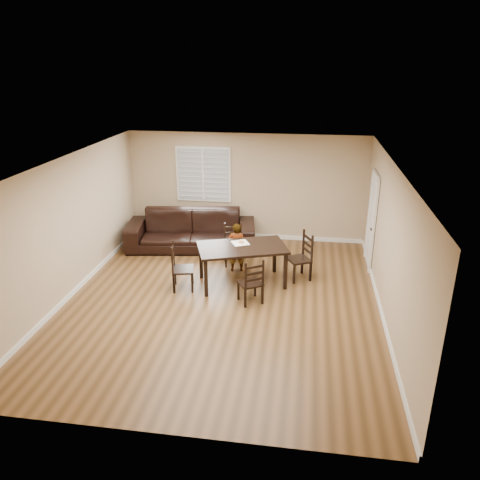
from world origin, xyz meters
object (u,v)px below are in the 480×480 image
object	(u,v)px
chair_right	(304,258)
donut	(241,242)
chair_far	(253,285)
dining_table	(242,250)
chair_left	(177,269)
chair_near	(233,245)
sofa	(191,230)
child	(236,247)

from	to	relation	value
chair_right	donut	size ratio (longest dim) A/B	9.18
chair_right	chair_far	bearing A→B (deg)	-62.34
dining_table	chair_left	world-z (taller)	chair_left
chair_far	donut	distance (m)	1.20
chair_near	sofa	world-z (taller)	chair_near
chair_left	dining_table	bearing A→B (deg)	-83.65
dining_table	sofa	size ratio (longest dim) A/B	0.64
chair_near	donut	size ratio (longest dim) A/B	8.36
dining_table	donut	distance (m)	0.23
dining_table	sofa	xyz separation A→B (m)	(-1.52, 1.79, -0.29)
chair_right	sofa	world-z (taller)	chair_right
dining_table	chair_right	world-z (taller)	chair_right
chair_left	chair_right	xyz separation A→B (m)	(2.52, 0.89, 0.02)
dining_table	chair_near	distance (m)	1.15
chair_far	child	distance (m)	1.56
chair_near	chair_far	xyz separation A→B (m)	(0.68, -1.90, -0.01)
dining_table	chair_far	xyz separation A→B (m)	(0.33, -0.86, -0.33)
dining_table	chair_far	world-z (taller)	chair_far
chair_left	sofa	bearing A→B (deg)	-5.87
chair_near	chair_left	world-z (taller)	chair_left
child	sofa	xyz separation A→B (m)	(-1.31, 1.18, -0.10)
chair_near	chair_far	bearing A→B (deg)	-82.98
dining_table	chair_left	xyz separation A→B (m)	(-1.26, -0.43, -0.29)
chair_far	chair_right	world-z (taller)	chair_right
chair_far	child	world-z (taller)	child
chair_near	chair_left	distance (m)	1.74
child	donut	distance (m)	0.54
dining_table	chair_near	world-z (taller)	chair_near
chair_near	chair_right	size ratio (longest dim) A/B	0.91
sofa	child	bearing A→B (deg)	-50.22
donut	dining_table	bearing A→B (deg)	-76.90
dining_table	chair_right	size ratio (longest dim) A/B	1.95
chair_far	child	xyz separation A→B (m)	(-0.54, 1.46, 0.14)
child	chair_right	bearing A→B (deg)	161.20
dining_table	chair_left	distance (m)	1.37
chair_far	chair_left	distance (m)	1.65
donut	child	bearing A→B (deg)	112.30
chair_far	chair_right	xyz separation A→B (m)	(0.93, 1.32, 0.05)
dining_table	chair_left	bearing A→B (deg)	179.38
chair_near	donut	xyz separation A→B (m)	(0.31, -0.85, 0.43)
chair_near	sofa	distance (m)	1.38
chair_left	donut	bearing A→B (deg)	-75.29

